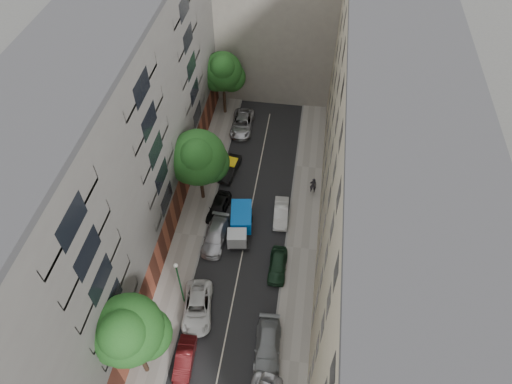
% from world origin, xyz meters
% --- Properties ---
extents(ground, '(120.00, 120.00, 0.00)m').
position_xyz_m(ground, '(0.00, 0.00, 0.00)').
color(ground, '#4C4C49').
rests_on(ground, ground).
extents(road_surface, '(8.00, 44.00, 0.02)m').
position_xyz_m(road_surface, '(0.00, 0.00, 0.01)').
color(road_surface, black).
rests_on(road_surface, ground).
extents(sidewalk_left, '(3.00, 44.00, 0.15)m').
position_xyz_m(sidewalk_left, '(-5.50, 0.00, 0.07)').
color(sidewalk_left, gray).
rests_on(sidewalk_left, ground).
extents(sidewalk_right, '(3.00, 44.00, 0.15)m').
position_xyz_m(sidewalk_right, '(5.50, 0.00, 0.07)').
color(sidewalk_right, gray).
rests_on(sidewalk_right, ground).
extents(building_left, '(8.00, 44.00, 20.00)m').
position_xyz_m(building_left, '(-11.00, 0.00, 10.00)').
color(building_left, '#514E4C').
rests_on(building_left, ground).
extents(building_right, '(8.00, 44.00, 20.00)m').
position_xyz_m(building_right, '(11.00, 0.00, 10.00)').
color(building_right, tan).
rests_on(building_right, ground).
extents(building_endcap, '(18.00, 12.00, 18.00)m').
position_xyz_m(building_endcap, '(0.00, 28.00, 9.00)').
color(building_endcap, gray).
rests_on(building_endcap, ground).
extents(tarp_truck, '(2.56, 5.10, 2.25)m').
position_xyz_m(tarp_truck, '(-0.60, 1.21, 1.24)').
color(tarp_truck, black).
rests_on(tarp_truck, ground).
extents(car_left_1, '(1.54, 3.92, 1.27)m').
position_xyz_m(car_left_1, '(-2.80, -12.25, 0.64)').
color(car_left_1, '#4C0F11').
rests_on(car_left_1, ground).
extents(car_left_2, '(3.20, 5.54, 1.45)m').
position_xyz_m(car_left_2, '(-2.80, -7.80, 0.73)').
color(car_left_2, silver).
rests_on(car_left_2, ground).
extents(car_left_3, '(2.22, 5.03, 1.44)m').
position_xyz_m(car_left_3, '(-2.80, -0.20, 0.72)').
color(car_left_3, '#B1B1B6').
rests_on(car_left_3, ground).
extents(car_left_4, '(2.23, 4.42, 1.44)m').
position_xyz_m(car_left_4, '(-3.21, 3.40, 0.72)').
color(car_left_4, black).
rests_on(car_left_4, ground).
extents(car_left_5, '(2.07, 4.35, 1.38)m').
position_xyz_m(car_left_5, '(-3.11, 9.00, 0.69)').
color(car_left_5, black).
rests_on(car_left_5, ground).
extents(car_left_6, '(2.61, 5.44, 1.49)m').
position_xyz_m(car_left_6, '(-2.99, 16.60, 0.75)').
color(car_left_6, '#B3B2B7').
rests_on(car_left_6, ground).
extents(car_right_1, '(2.35, 5.18, 1.47)m').
position_xyz_m(car_right_1, '(3.60, -10.34, 0.74)').
color(car_right_1, gray).
rests_on(car_right_1, ground).
extents(car_right_2, '(1.66, 4.07, 1.38)m').
position_xyz_m(car_right_2, '(3.52, -2.60, 0.69)').
color(car_right_2, black).
rests_on(car_right_2, ground).
extents(car_right_3, '(1.63, 4.10, 1.33)m').
position_xyz_m(car_right_3, '(3.15, 3.60, 0.66)').
color(car_right_3, silver).
rests_on(car_right_3, ground).
extents(tree_near, '(5.24, 4.96, 10.12)m').
position_xyz_m(tree_near, '(-5.54, -13.44, 7.16)').
color(tree_near, '#382619').
rests_on(tree_near, sidewalk_left).
extents(tree_mid, '(5.73, 5.52, 8.60)m').
position_xyz_m(tree_mid, '(-5.13, 4.89, 5.76)').
color(tree_mid, '#382619').
rests_on(tree_mid, sidewalk_left).
extents(tree_far, '(4.93, 4.60, 8.47)m').
position_xyz_m(tree_far, '(-5.52, 19.14, 5.89)').
color(tree_far, '#382619').
rests_on(tree_far, sidewalk_left).
extents(lamp_post, '(0.36, 0.36, 5.96)m').
position_xyz_m(lamp_post, '(-4.20, -7.10, 3.86)').
color(lamp_post, '#19592B').
rests_on(lamp_post, sidewalk_left).
extents(pedestrian, '(0.73, 0.50, 1.95)m').
position_xyz_m(pedestrian, '(6.11, 7.43, 1.12)').
color(pedestrian, black).
rests_on(pedestrian, sidewalk_right).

